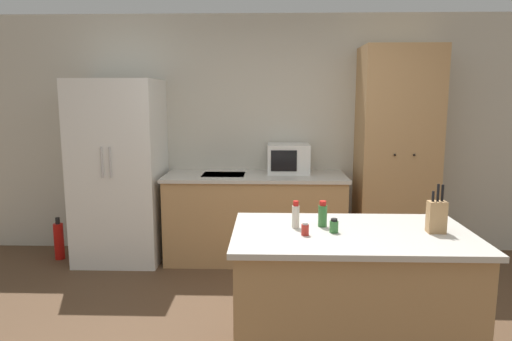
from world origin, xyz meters
TOP-DOWN VIEW (x-y plane):
  - wall_back at (0.00, 2.33)m, footprint 7.20×0.06m
  - refrigerator at (-1.71, 1.93)m, footprint 0.86×0.77m
  - back_counter at (-0.29, 1.97)m, footprint 1.89×0.71m
  - pantry_cabinet at (1.18, 2.02)m, footprint 0.78×0.58m
  - kitchen_island at (0.38, 0.01)m, footprint 1.48×0.88m
  - microwave at (0.06, 2.09)m, footprint 0.44×0.38m
  - knife_block at (0.89, 0.00)m, footprint 0.11×0.08m
  - spice_bottle_tall_dark at (0.21, 0.11)m, footprint 0.06×0.06m
  - spice_bottle_short_red at (0.03, 0.08)m, footprint 0.05×0.05m
  - spice_bottle_amber_oil at (0.26, -0.02)m, footprint 0.05×0.05m
  - spice_bottle_green_herb at (0.08, -0.08)m, footprint 0.05×0.05m
  - fire_extinguisher at (-2.38, 1.88)m, footprint 0.10×0.10m

SIDE VIEW (x-z plane):
  - fire_extinguisher at x=-2.38m, z-range -0.03..0.43m
  - kitchen_island at x=0.38m, z-range 0.00..0.90m
  - back_counter at x=-0.29m, z-range 0.00..0.92m
  - spice_bottle_green_herb at x=0.08m, z-range 0.89..0.97m
  - spice_bottle_amber_oil at x=0.26m, z-range 0.89..0.98m
  - refrigerator at x=-1.71m, z-range 0.00..1.90m
  - spice_bottle_tall_dark at x=0.21m, z-range 0.89..1.06m
  - spice_bottle_short_red at x=0.03m, z-range 0.89..1.06m
  - knife_block at x=0.89m, z-range 0.85..1.15m
  - microwave at x=0.06m, z-range 0.92..1.23m
  - pantry_cabinet at x=1.18m, z-range 0.00..2.23m
  - wall_back at x=0.00m, z-range 0.00..2.60m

